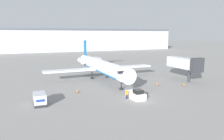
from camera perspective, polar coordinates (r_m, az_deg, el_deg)
name	(u,v)px	position (r m, az deg, el deg)	size (l,w,h in m)	color
ground_plane	(139,99)	(40.01, 7.11, -7.64)	(600.00, 600.00, 0.00)	gray
terminal_building	(51,40)	(154.40, -15.61, 7.55)	(180.00, 16.80, 15.47)	#B2B2B7
airplane_main	(101,66)	(57.26, -3.02, 1.11)	(29.30, 31.48, 9.96)	silver
pushback_tug	(136,95)	(40.40, 6.21, -6.43)	(2.05, 4.33, 1.87)	silver
luggage_cart	(40,99)	(38.47, -18.37, -7.22)	(1.92, 3.59, 1.97)	#232326
worker_near_tug	(127,94)	(39.78, 3.90, -6.31)	(0.40, 0.25, 1.76)	#232838
traffic_cone_left	(77,91)	(44.74, -9.07, -5.37)	(0.56, 0.56, 0.76)	black
traffic_cone_right	(157,84)	(51.13, 11.70, -3.56)	(0.54, 0.54, 0.83)	black
traffic_cone_mid	(184,84)	(52.35, 18.28, -3.60)	(0.55, 0.55, 0.73)	black
jet_bridge	(185,63)	(57.48, 18.42, 1.66)	(3.20, 10.36, 6.19)	#2D2D33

